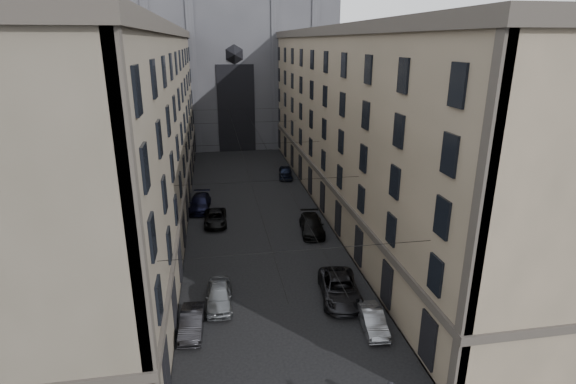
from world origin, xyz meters
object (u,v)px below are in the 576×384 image
car_left_midnear (192,322)px  car_left_far (200,203)px  gothic_tower (230,39)px  car_right_midfar (312,225)px  car_right_midnear (340,289)px  car_right_far (285,172)px  car_left_near (219,296)px  car_right_near (373,320)px  car_left_midfar (216,218)px

car_left_midnear → car_left_far: size_ratio=0.76×
car_left_midnear → car_left_far: 22.02m
gothic_tower → car_right_midfar: size_ratio=11.06×
car_right_midnear → car_right_far: (1.05, 30.16, -0.04)m
car_left_far → car_right_midfar: car_left_far is taller
car_left_far → car_right_far: bearing=47.9°
car_right_midfar → car_right_far: size_ratio=1.19×
car_right_far → car_left_near: bearing=-100.4°
car_left_midnear → car_right_midfar: car_right_midfar is taller
car_left_far → car_right_near: 26.17m
car_left_midfar → car_right_midfar: bearing=-21.1°
car_right_midfar → car_right_midnear: bearing=-86.8°
car_left_midnear → car_left_midfar: size_ratio=0.85×
car_right_midnear → car_right_far: 30.18m
car_left_near → car_right_near: 10.51m
car_left_far → car_right_midnear: size_ratio=0.92×
car_left_far → car_right_far: size_ratio=1.19×
car_left_near → car_left_midfar: 14.88m
car_left_midfar → car_left_far: car_left_far is taller
car_right_midnear → car_right_far: bearing=95.1°
car_right_midnear → car_left_far: bearing=124.1°
car_left_midnear → car_right_near: bearing=-5.2°
car_left_midfar → car_right_midfar: 9.80m
car_right_midfar → car_right_far: 18.43m
car_left_midfar → car_left_far: (-1.61, 4.42, 0.10)m
car_left_midnear → car_right_near: car_left_midnear is taller
car_left_midnear → gothic_tower: bearing=87.4°
car_left_near → gothic_tower: bearing=88.0°
car_left_far → car_right_near: size_ratio=1.36×
car_right_midfar → car_right_far: car_right_midfar is taller
gothic_tower → car_right_midnear: size_ratio=10.11×
car_left_near → car_right_far: bearing=74.3°
gothic_tower → car_left_far: (-5.81, -38.14, -17.04)m
car_left_far → car_left_midfar: bearing=-64.8°
car_left_far → car_right_midnear: car_right_midnear is taller
car_left_near → car_right_midfar: 14.40m
car_left_midfar → car_right_near: bearing=-62.5°
car_right_midnear → gothic_tower: bearing=101.3°
car_left_midfar → car_right_near: (9.57, -19.24, -0.03)m
car_left_midnear → car_right_near: (11.33, -1.64, -0.03)m
car_left_far → car_right_midfar: size_ratio=1.00×
car_left_near → car_right_midnear: car_right_midnear is taller
car_right_far → car_left_far: bearing=-129.8°
car_left_midfar → car_right_midnear: bearing=-60.1°
car_right_far → gothic_tower: bearing=108.3°
car_left_midfar → car_right_far: 17.55m
car_right_midnear → car_right_far: car_right_midnear is taller
gothic_tower → car_right_far: 33.07m
car_left_midnear → car_right_far: bearing=73.8°
car_left_near → car_right_near: bearing=-22.4°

